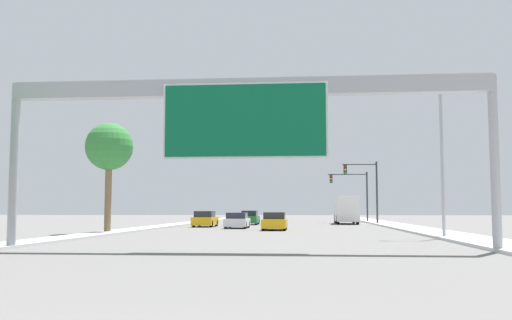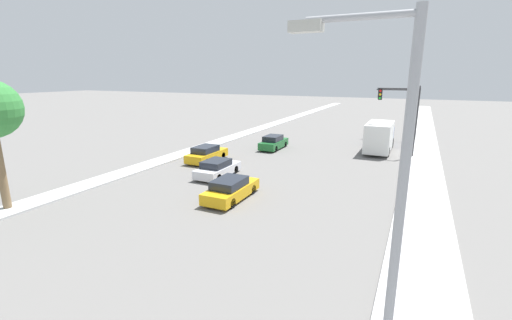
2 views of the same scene
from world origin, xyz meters
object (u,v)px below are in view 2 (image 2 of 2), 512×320
object	(u,v)px
car_mid_left	(217,168)
traffic_light_mid_block	(404,104)
car_far_right	(207,154)
car_near_left	(231,189)
traffic_light_near_intersection	(404,110)
truck_box_primary	(380,137)
car_far_center	(274,143)
street_lamp_right	(384,223)

from	to	relation	value
car_mid_left	traffic_light_mid_block	bearing A→B (deg)	62.76
car_far_right	car_near_left	bearing A→B (deg)	-47.96
car_near_left	traffic_light_mid_block	world-z (taller)	traffic_light_mid_block
car_mid_left	traffic_light_near_intersection	bearing A→B (deg)	47.17
car_far_right	truck_box_primary	xyz separation A→B (m)	(14.00, 11.35, 0.89)
car_near_left	truck_box_primary	world-z (taller)	truck_box_primary
car_far_center	car_far_right	bearing A→B (deg)	-114.26
car_near_left	street_lamp_right	size ratio (longest dim) A/B	0.52
traffic_light_near_intersection	truck_box_primary	bearing A→B (deg)	145.69
street_lamp_right	car_near_left	bearing A→B (deg)	130.16
car_mid_left	traffic_light_mid_block	distance (m)	26.84
car_mid_left	traffic_light_near_intersection	size ratio (longest dim) A/B	0.63
car_far_right	car_mid_left	size ratio (longest dim) A/B	1.07
truck_box_primary	traffic_light_near_intersection	size ratio (longest dim) A/B	1.11
car_near_left	truck_box_primary	xyz separation A→B (m)	(7.00, 19.11, 0.92)
car_far_right	street_lamp_right	world-z (taller)	street_lamp_right
car_far_center	truck_box_primary	size ratio (longest dim) A/B	0.58
traffic_light_near_intersection	traffic_light_mid_block	xyz separation A→B (m)	(-0.47, 10.00, -0.20)
traffic_light_near_intersection	street_lamp_right	bearing A→B (deg)	-88.15
traffic_light_near_intersection	car_far_right	bearing A→B (deg)	-148.52
traffic_light_near_intersection	car_mid_left	bearing A→B (deg)	-132.83
traffic_light_near_intersection	traffic_light_mid_block	distance (m)	10.01
car_near_left	traffic_light_mid_block	bearing A→B (deg)	72.59
car_far_center	car_mid_left	size ratio (longest dim) A/B	1.02
traffic_light_mid_block	street_lamp_right	size ratio (longest dim) A/B	0.72
car_far_right	car_near_left	world-z (taller)	car_far_right
truck_box_primary	street_lamp_right	bearing A→B (deg)	-84.30
car_mid_left	traffic_light_near_intersection	xyz separation A→B (m)	(12.64, 13.64, 3.89)
truck_box_primary	traffic_light_near_intersection	bearing A→B (deg)	-34.31
car_far_right	street_lamp_right	distance (m)	26.50
car_far_right	traffic_light_near_intersection	distance (m)	19.32
car_far_center	car_mid_left	xyz separation A→B (m)	(0.00, -11.52, -0.06)
street_lamp_right	car_far_right	bearing A→B (deg)	130.91
car_far_center	street_lamp_right	world-z (taller)	street_lamp_right
car_far_right	traffic_light_mid_block	xyz separation A→B (m)	(15.67, 19.89, 3.64)
car_far_right	car_mid_left	world-z (taller)	car_far_right
car_far_right	truck_box_primary	size ratio (longest dim) A/B	0.60
car_far_center	traffic_light_near_intersection	xyz separation A→B (m)	(12.64, 2.12, 3.84)
car_mid_left	car_far_right	bearing A→B (deg)	133.00
car_far_center	car_near_left	size ratio (longest dim) A/B	0.96
traffic_light_mid_block	street_lamp_right	bearing A→B (deg)	-87.93
car_far_center	car_mid_left	distance (m)	11.52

